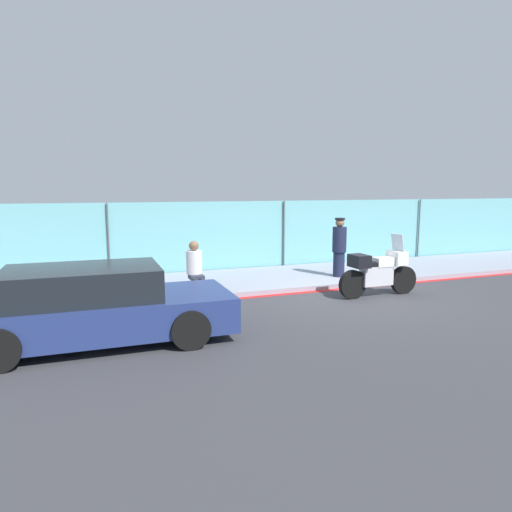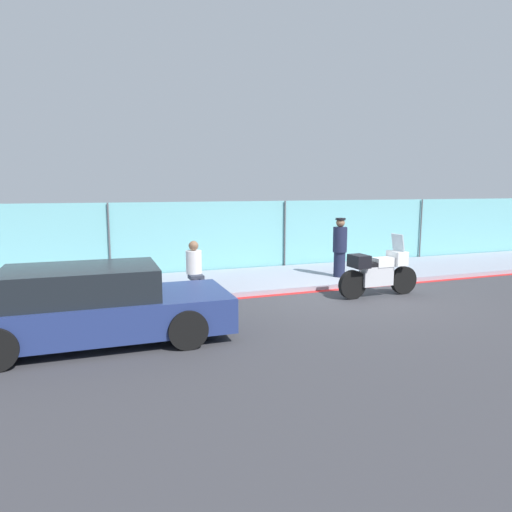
{
  "view_description": "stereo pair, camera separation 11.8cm",
  "coord_description": "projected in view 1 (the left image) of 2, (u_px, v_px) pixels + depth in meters",
  "views": [
    {
      "loc": [
        -6.1,
        -9.35,
        2.62
      ],
      "look_at": [
        -1.92,
        1.5,
        0.88
      ],
      "focal_mm": 32.0,
      "sensor_mm": 36.0,
      "label": 1
    },
    {
      "loc": [
        -5.99,
        -9.39,
        2.62
      ],
      "look_at": [
        -1.92,
        1.5,
        0.88
      ],
      "focal_mm": 32.0,
      "sensor_mm": 36.0,
      "label": 2
    }
  ],
  "objects": [
    {
      "name": "motorcycle",
      "position": [
        378.0,
        271.0,
        11.06
      ],
      "size": [
        2.18,
        0.51,
        1.51
      ],
      "rotation": [
        0.0,
        0.0,
        0.01
      ],
      "color": "black",
      "rests_on": "ground_plane"
    },
    {
      "name": "storefront_fence",
      "position": [
        283.0,
        235.0,
        14.79
      ],
      "size": [
        38.14,
        0.17,
        2.21
      ],
      "color": "#6BB2B7",
      "rests_on": "ground_plane"
    },
    {
      "name": "sidewalk",
      "position": [
        306.0,
        276.0,
        13.4
      ],
      "size": [
        40.15,
        3.18,
        0.12
      ],
      "color": "#8E93A3",
      "rests_on": "ground_plane"
    },
    {
      "name": "curb_paint_stripe",
      "position": [
        336.0,
        290.0,
        11.85
      ],
      "size": [
        40.15,
        0.18,
        0.01
      ],
      "color": "red",
      "rests_on": "ground_plane"
    },
    {
      "name": "person_seated_on_curb",
      "position": [
        195.0,
        264.0,
        10.95
      ],
      "size": [
        0.38,
        0.65,
        1.24
      ],
      "color": "#2D3342",
      "rests_on": "sidewalk"
    },
    {
      "name": "ground_plane",
      "position": [
        351.0,
        296.0,
        11.18
      ],
      "size": [
        120.0,
        120.0,
        0.0
      ],
      "primitive_type": "plane",
      "color": "#38383D"
    },
    {
      "name": "officer_standing",
      "position": [
        339.0,
        247.0,
        12.88
      ],
      "size": [
        0.39,
        0.39,
        1.67
      ],
      "color": "#191E38",
      "rests_on": "sidewalk"
    },
    {
      "name": "parked_car_right_down_street",
      "position": [
        94.0,
        307.0,
        7.7
      ],
      "size": [
        4.54,
        1.99,
        1.32
      ],
      "rotation": [
        0.0,
        0.0,
        -0.02
      ],
      "color": "navy",
      "rests_on": "ground_plane"
    }
  ]
}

